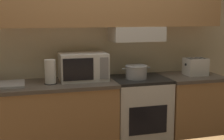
% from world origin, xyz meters
% --- Properties ---
extents(wall_back, '(5.17, 0.38, 2.55)m').
position_xyz_m(wall_back, '(0.01, -0.07, 1.54)').
color(wall_back, beige).
rests_on(wall_back, ground_plane).
extents(lower_counter_main, '(1.53, 0.59, 0.89)m').
position_xyz_m(lower_counter_main, '(-0.63, -0.28, 0.45)').
color(lower_counter_main, tan).
rests_on(lower_counter_main, ground_plane).
extents(lower_counter_right_stub, '(0.65, 0.59, 0.89)m').
position_xyz_m(lower_counter_right_stub, '(1.07, -0.28, 0.45)').
color(lower_counter_right_stub, tan).
rests_on(lower_counter_right_stub, ground_plane).
extents(stove_range, '(0.60, 0.56, 0.89)m').
position_xyz_m(stove_range, '(0.44, -0.28, 0.45)').
color(stove_range, white).
rests_on(stove_range, ground_plane).
extents(cooking_pot, '(0.32, 0.24, 0.15)m').
position_xyz_m(cooking_pot, '(0.39, -0.30, 0.97)').
color(cooking_pot, '#B7BABF').
rests_on(cooking_pot, stove_range).
extents(microwave, '(0.50, 0.35, 0.29)m').
position_xyz_m(microwave, '(-0.18, -0.21, 1.04)').
color(microwave, white).
rests_on(microwave, lower_counter_main).
extents(toaster, '(0.26, 0.19, 0.20)m').
position_xyz_m(toaster, '(1.12, -0.29, 0.99)').
color(toaster, white).
rests_on(toaster, lower_counter_right_stub).
extents(paper_towel_roll, '(0.13, 0.13, 0.25)m').
position_xyz_m(paper_towel_roll, '(-0.53, -0.32, 1.01)').
color(paper_towel_roll, black).
rests_on(paper_towel_roll, lower_counter_main).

